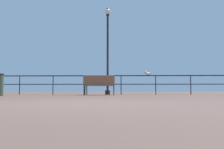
# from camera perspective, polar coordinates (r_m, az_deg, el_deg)

# --- Properties ---
(ground_plane) EXTENTS (60.00, 60.00, 0.00)m
(ground_plane) POSITION_cam_1_polar(r_m,az_deg,el_deg) (4.34, -9.60, -6.88)
(ground_plane) COLOR brown
(pier_railing) EXTENTS (22.64, 0.05, 0.98)m
(pier_railing) POSITION_cam_1_polar(r_m,az_deg,el_deg) (12.00, -1.96, -1.43)
(pier_railing) COLOR black
(pier_railing) RESTS_ON ground_plane
(bench_near_left) EXTENTS (1.48, 0.60, 0.93)m
(bench_near_left) POSITION_cam_1_polar(r_m,az_deg,el_deg) (11.16, -3.13, -2.30)
(bench_near_left) COLOR brown
(bench_near_left) RESTS_ON ground_plane
(lamppost_center) EXTENTS (0.30, 0.30, 4.59)m
(lamppost_center) POSITION_cam_1_polar(r_m,az_deg,el_deg) (12.38, -1.06, 7.11)
(lamppost_center) COLOR black
(lamppost_center) RESTS_ON ground_plane
(seagull_on_rail) EXTENTS (0.42, 0.24, 0.20)m
(seagull_on_rail) POSITION_cam_1_polar(r_m,az_deg,el_deg) (12.05, 8.50, 0.28)
(seagull_on_rail) COLOR silver
(seagull_on_rail) RESTS_ON pier_railing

